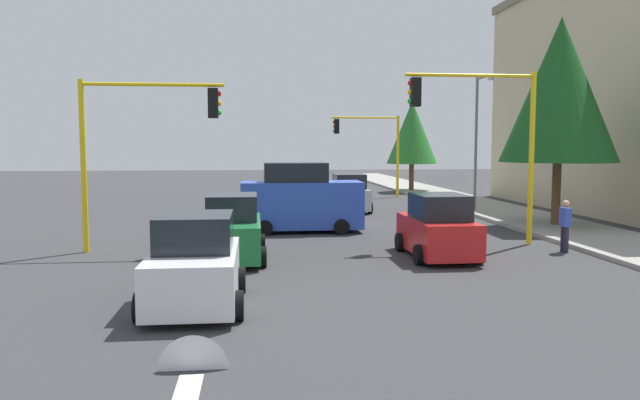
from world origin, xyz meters
name	(u,v)px	position (x,y,z in m)	size (l,w,h in m)	color
ground_plane	(302,225)	(0.00, 0.00, 0.00)	(120.00, 120.00, 0.00)	#353538
sidewalk_kerb	(491,209)	(-5.00, 10.50, 0.07)	(80.00, 4.00, 0.15)	gray
lane_arrow_near	(216,288)	(11.51, -3.00, 0.01)	(2.40, 1.10, 1.10)	silver
lane_arrow_mid	(190,383)	(17.51, -3.00, 0.01)	(2.40, 1.10, 1.10)	silver
traffic_signal_far_left	(371,139)	(-14.00, 5.66, 3.86)	(0.36, 4.59, 5.43)	yellow
traffic_signal_near_right	(141,130)	(6.00, -5.68, 3.94)	(0.36, 4.59, 5.55)	yellow
traffic_signal_near_left	(483,123)	(6.00, 5.74, 4.21)	(0.36, 4.59, 5.97)	yellow
street_lamp_curbside	(479,128)	(-3.61, 9.20, 4.35)	(2.15, 0.28, 7.00)	slate
tree_roadside_near	(560,90)	(2.00, 10.50, 5.72)	(4.75, 4.75, 8.70)	brown
tree_roadside_far	(412,132)	(-18.00, 9.50, 4.41)	(3.70, 3.70, 6.74)	brown
delivery_van_blue	(301,200)	(2.00, -0.22, 1.28)	(2.22, 4.80, 2.77)	blue
car_silver	(349,194)	(-5.29, 2.85, 0.90)	(3.74, 2.06, 1.98)	#B2B5BA
car_green	(233,230)	(7.80, -2.72, 0.90)	(3.94, 2.00, 1.98)	#1E7238
car_red	(438,229)	(8.10, 3.57, 0.90)	(3.80, 2.01, 1.98)	red
car_white	(195,265)	(13.13, -3.33, 0.90)	(3.78, 2.11, 1.98)	white
pedestrian_crossing	(565,225)	(7.67, 7.92, 0.91)	(0.40, 0.24, 1.70)	#262638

